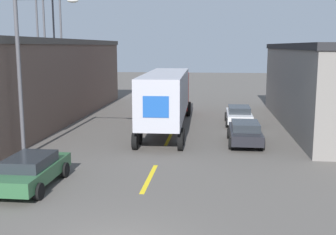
{
  "coord_description": "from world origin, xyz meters",
  "views": [
    {
      "loc": [
        2.69,
        -10.32,
        5.61
      ],
      "look_at": [
        0.27,
        11.71,
        1.83
      ],
      "focal_mm": 45.0,
      "sensor_mm": 36.0,
      "label": 1
    }
  ],
  "objects_px": {
    "parked_car_right_mid": "(245,132)",
    "parked_car_right_far": "(239,115)",
    "semi_truck": "(168,94)",
    "street_lamp": "(27,64)",
    "parked_car_left_near": "(31,170)"
  },
  "relations": [
    {
      "from": "street_lamp",
      "to": "parked_car_left_near",
      "type": "bearing_deg",
      "value": -65.87
    },
    {
      "from": "parked_car_right_far",
      "to": "parked_car_right_mid",
      "type": "distance_m",
      "value": 6.33
    },
    {
      "from": "parked_car_right_far",
      "to": "street_lamp",
      "type": "xyz_separation_m",
      "value": [
        -11.08,
        -10.35,
        4.01
      ]
    },
    {
      "from": "semi_truck",
      "to": "street_lamp",
      "type": "relative_size",
      "value": 1.86
    },
    {
      "from": "semi_truck",
      "to": "parked_car_right_far",
      "type": "distance_m",
      "value": 5.54
    },
    {
      "from": "parked_car_left_near",
      "to": "street_lamp",
      "type": "distance_m",
      "value": 6.4
    },
    {
      "from": "parked_car_right_mid",
      "to": "parked_car_right_far",
      "type": "bearing_deg",
      "value": 90.0
    },
    {
      "from": "semi_truck",
      "to": "parked_car_left_near",
      "type": "relative_size",
      "value": 3.35
    },
    {
      "from": "parked_car_right_mid",
      "to": "street_lamp",
      "type": "distance_m",
      "value": 12.45
    },
    {
      "from": "parked_car_right_far",
      "to": "semi_truck",
      "type": "bearing_deg",
      "value": -159.87
    },
    {
      "from": "street_lamp",
      "to": "parked_car_right_mid",
      "type": "bearing_deg",
      "value": 19.94
    },
    {
      "from": "street_lamp",
      "to": "semi_truck",
      "type": "bearing_deg",
      "value": 54.41
    },
    {
      "from": "parked_car_right_far",
      "to": "parked_car_right_mid",
      "type": "xyz_separation_m",
      "value": [
        0.0,
        -6.33,
        0.0
      ]
    },
    {
      "from": "parked_car_right_mid",
      "to": "street_lamp",
      "type": "relative_size",
      "value": 0.55
    },
    {
      "from": "parked_car_right_far",
      "to": "parked_car_right_mid",
      "type": "bearing_deg",
      "value": -90.0
    }
  ]
}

